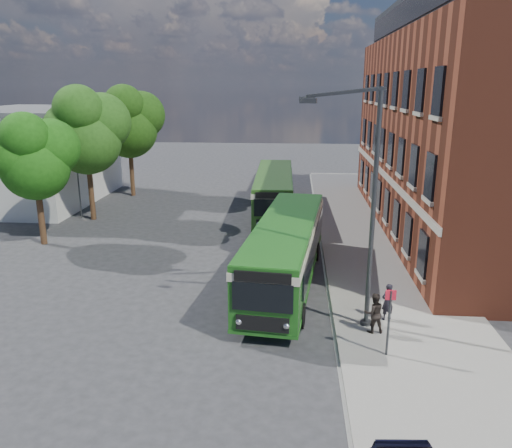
{
  "coord_description": "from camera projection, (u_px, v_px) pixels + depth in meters",
  "views": [
    {
      "loc": [
        2.35,
        -19.72,
        9.07
      ],
      "look_at": [
        0.43,
        4.64,
        2.2
      ],
      "focal_mm": 35.0,
      "sensor_mm": 36.0,
      "label": 1
    }
  ],
  "objects": [
    {
      "name": "tree_mid",
      "position": [
        86.0,
        130.0,
        32.99
      ],
      "size": [
        5.38,
        5.12,
        9.09
      ],
      "color": "#3D2416",
      "rests_on": "ground"
    },
    {
      "name": "bus_front",
      "position": [
        286.0,
        246.0,
        23.11
      ],
      "size": [
        3.93,
        12.66,
        3.02
      ],
      "color": "#1F5E19",
      "rests_on": "ground"
    },
    {
      "name": "brick_office",
      "position": [
        489.0,
        120.0,
        30.13
      ],
      "size": [
        12.1,
        26.0,
        14.2
      ],
      "color": "brown",
      "rests_on": "ground"
    },
    {
      "name": "white_building",
      "position": [
        36.0,
        155.0,
        39.2
      ],
      "size": [
        9.4,
        13.4,
        7.3
      ],
      "color": "silver",
      "rests_on": "ground"
    },
    {
      "name": "kerb_line",
      "position": [
        321.0,
        246.0,
        28.93
      ],
      "size": [
        0.12,
        48.0,
        0.01
      ],
      "primitive_type": "cube",
      "color": "beige",
      "rests_on": "ground"
    },
    {
      "name": "tree_right",
      "position": [
        129.0,
        121.0,
        40.44
      ],
      "size": [
        5.38,
        5.12,
        9.09
      ],
      "color": "#3D2416",
      "rests_on": "ground"
    },
    {
      "name": "pavement",
      "position": [
        374.0,
        246.0,
        28.68
      ],
      "size": [
        6.0,
        48.0,
        0.15
      ],
      "primitive_type": "cube",
      "color": "gray",
      "rests_on": "ground"
    },
    {
      "name": "street_lamp",
      "position": [
        363.0,
        207.0,
        17.97
      ],
      "size": [
        2.96,
        2.38,
        9.0
      ],
      "color": "#35373A",
      "rests_on": "ground"
    },
    {
      "name": "tree_left",
      "position": [
        34.0,
        156.0,
        27.93
      ],
      "size": [
        4.54,
        4.32,
        7.67
      ],
      "color": "#3D2416",
      "rests_on": "ground"
    },
    {
      "name": "pedestrian_a",
      "position": [
        387.0,
        302.0,
        19.41
      ],
      "size": [
        0.65,
        0.57,
        1.5
      ],
      "primitive_type": "imported",
      "rotation": [
        0.0,
        0.0,
        3.61
      ],
      "color": "black",
      "rests_on": "pavement"
    },
    {
      "name": "bus_rear",
      "position": [
        274.0,
        189.0,
        35.72
      ],
      "size": [
        2.88,
        12.61,
        3.02
      ],
      "color": "#305F20",
      "rests_on": "ground"
    },
    {
      "name": "ground",
      "position": [
        238.0,
        302.0,
        21.55
      ],
      "size": [
        120.0,
        120.0,
        0.0
      ],
      "primitive_type": "plane",
      "color": "#2B2B2E",
      "rests_on": "ground"
    },
    {
      "name": "pedestrian_b",
      "position": [
        374.0,
        313.0,
        18.41
      ],
      "size": [
        0.84,
        0.7,
        1.54
      ],
      "primitive_type": "imported",
      "rotation": [
        0.0,
        0.0,
        3.31
      ],
      "color": "black",
      "rests_on": "pavement"
    },
    {
      "name": "bus_stop_sign",
      "position": [
        389.0,
        318.0,
        16.69
      ],
      "size": [
        0.35,
        0.08,
        2.52
      ],
      "color": "#35373A",
      "rests_on": "ground"
    },
    {
      "name": "flagpole",
      "position": [
        76.0,
        148.0,
        33.64
      ],
      "size": [
        0.95,
        0.1,
        9.0
      ],
      "color": "#35373A",
      "rests_on": "ground"
    }
  ]
}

